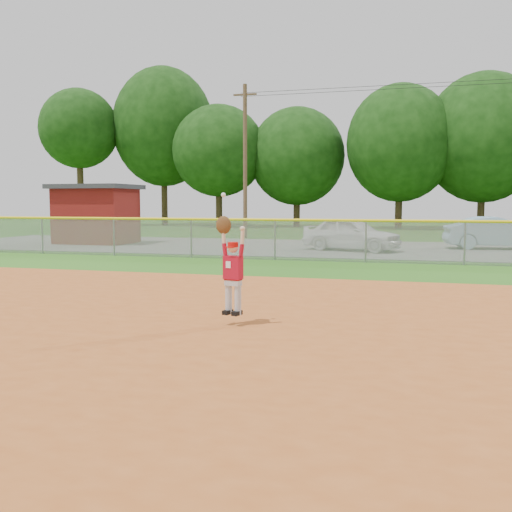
{
  "coord_description": "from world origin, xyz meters",
  "views": [
    {
      "loc": [
        1.55,
        -10.6,
        2.16
      ],
      "look_at": [
        -1.39,
        0.18,
        1.1
      ],
      "focal_mm": 40.0,
      "sensor_mm": 36.0,
      "label": 1
    }
  ],
  "objects_px": {
    "utility_shed": "(96,214)",
    "ballplayer": "(232,266)",
    "car_white_a": "(352,234)",
    "car_blue": "(496,233)"
  },
  "relations": [
    {
      "from": "car_white_a",
      "to": "utility_shed",
      "type": "bearing_deg",
      "value": 103.55
    },
    {
      "from": "utility_shed",
      "to": "ballplayer",
      "type": "distance_m",
      "value": 21.2
    },
    {
      "from": "utility_shed",
      "to": "ballplayer",
      "type": "xyz_separation_m",
      "value": [
        12.72,
        -16.95,
        -0.49
      ]
    },
    {
      "from": "car_blue",
      "to": "car_white_a",
      "type": "bearing_deg",
      "value": 105.01
    },
    {
      "from": "car_blue",
      "to": "ballplayer",
      "type": "xyz_separation_m",
      "value": [
        -6.67,
        -18.48,
        0.3
      ]
    },
    {
      "from": "car_blue",
      "to": "ballplayer",
      "type": "bearing_deg",
      "value": 152.93
    },
    {
      "from": "car_white_a",
      "to": "utility_shed",
      "type": "distance_m",
      "value": 13.23
    },
    {
      "from": "car_white_a",
      "to": "car_blue",
      "type": "height_order",
      "value": "car_white_a"
    },
    {
      "from": "car_white_a",
      "to": "ballplayer",
      "type": "distance_m",
      "value": 15.95
    },
    {
      "from": "car_blue",
      "to": "utility_shed",
      "type": "bearing_deg",
      "value": 87.28
    }
  ]
}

